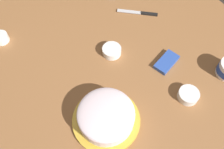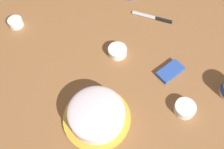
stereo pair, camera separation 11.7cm
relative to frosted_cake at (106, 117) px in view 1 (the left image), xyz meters
name	(u,v)px [view 1 (the left image)]	position (x,y,z in m)	size (l,w,h in m)	color
ground_plane	(115,58)	(0.22, 0.26, -0.05)	(1.54, 1.54, 0.00)	#936038
frosted_cake	(106,117)	(0.00, 0.00, 0.00)	(0.30, 0.30, 0.10)	gold
spreading_knife	(141,13)	(0.53, 0.43, -0.04)	(0.19, 0.17, 0.01)	silver
sprinkle_bowl_blue	(188,95)	(0.38, -0.12, -0.03)	(0.10, 0.10, 0.04)	white
sprinkle_bowl_rainbow	(112,51)	(0.23, 0.29, -0.03)	(0.10, 0.10, 0.04)	white
sprinkle_bowl_green	(1,38)	(-0.22, 0.70, -0.02)	(0.08, 0.08, 0.04)	white
candy_box_lower	(167,62)	(0.42, 0.09, -0.04)	(0.14, 0.07, 0.02)	#2D51B2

